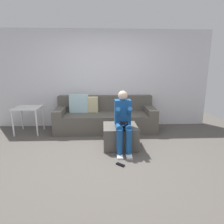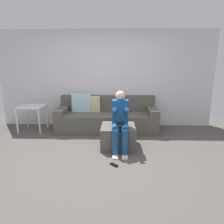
% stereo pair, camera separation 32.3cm
% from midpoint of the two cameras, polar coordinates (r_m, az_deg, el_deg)
% --- Properties ---
extents(ground_plane, '(7.31, 7.31, 0.00)m').
position_cam_midpoint_polar(ground_plane, '(3.42, -5.33, -13.84)').
color(ground_plane, '#544F49').
extents(wall_back, '(5.62, 0.10, 2.49)m').
position_cam_midpoint_polar(wall_back, '(5.16, -4.61, 9.65)').
color(wall_back, silver).
rests_on(wall_back, ground_plane).
extents(couch_sectional, '(2.44, 0.90, 0.90)m').
position_cam_midpoint_polar(couch_sectional, '(4.87, -4.10, -1.58)').
color(couch_sectional, '#59544C').
rests_on(couch_sectional, ground_plane).
extents(ottoman, '(0.66, 0.66, 0.42)m').
position_cam_midpoint_polar(ottoman, '(3.87, 0.01, -7.12)').
color(ottoman, '#59544C').
rests_on(ottoman, ground_plane).
extents(person_seated, '(0.30, 0.63, 1.13)m').
position_cam_midpoint_polar(person_seated, '(3.57, 0.69, -2.01)').
color(person_seated, '#194C8C').
rests_on(person_seated, ground_plane).
extents(side_table, '(0.59, 0.57, 0.63)m').
position_cam_midpoint_polar(side_table, '(5.05, -25.36, 0.32)').
color(side_table, white).
rests_on(side_table, ground_plane).
extents(remote_near_ottoman, '(0.15, 0.14, 0.02)m').
position_cam_midpoint_polar(remote_near_ottoman, '(3.22, -0.50, -15.41)').
color(remote_near_ottoman, black).
rests_on(remote_near_ottoman, ground_plane).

